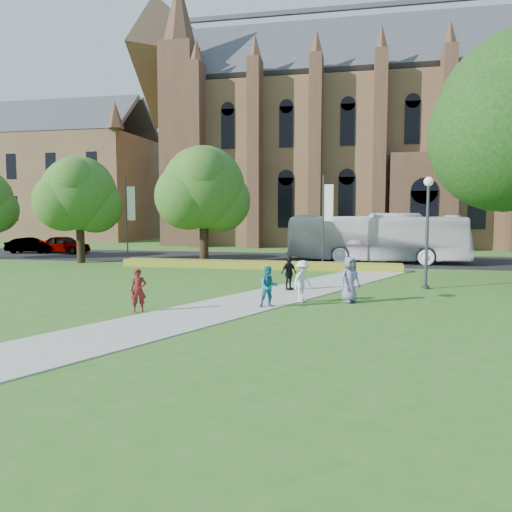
% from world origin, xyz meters
% --- Properties ---
extents(ground, '(160.00, 160.00, 0.00)m').
position_xyz_m(ground, '(0.00, 0.00, 0.00)').
color(ground, '#2F611D').
rests_on(ground, ground).
extents(road, '(160.00, 10.00, 0.02)m').
position_xyz_m(road, '(0.00, 20.00, 0.01)').
color(road, black).
rests_on(road, ground).
extents(footpath, '(15.58, 28.54, 0.04)m').
position_xyz_m(footpath, '(0.00, 1.00, 0.02)').
color(footpath, '#B2B2A8').
rests_on(footpath, ground).
extents(flower_hedge, '(18.00, 1.40, 0.45)m').
position_xyz_m(flower_hedge, '(-2.00, 13.20, 0.23)').
color(flower_hedge, gold).
rests_on(flower_hedge, ground).
extents(cathedral, '(52.60, 18.25, 28.00)m').
position_xyz_m(cathedral, '(10.00, 39.73, 12.98)').
color(cathedral, brown).
rests_on(cathedral, ground).
extents(building_west, '(22.00, 14.00, 18.30)m').
position_xyz_m(building_west, '(-34.00, 42.00, 9.21)').
color(building_west, brown).
rests_on(building_west, ground).
extents(streetlamp, '(0.44, 0.44, 5.24)m').
position_xyz_m(streetlamp, '(7.50, 6.50, 3.30)').
color(streetlamp, '#38383D').
rests_on(streetlamp, ground).
extents(street_tree_0, '(5.20, 5.20, 7.50)m').
position_xyz_m(street_tree_0, '(-15.00, 14.00, 4.87)').
color(street_tree_0, '#332114').
rests_on(street_tree_0, ground).
extents(street_tree_1, '(5.60, 5.60, 8.05)m').
position_xyz_m(street_tree_1, '(-6.00, 14.50, 5.22)').
color(street_tree_1, '#332114').
rests_on(street_tree_1, ground).
extents(banner_pole_0, '(0.70, 0.10, 6.00)m').
position_xyz_m(banner_pole_0, '(2.11, 15.20, 3.39)').
color(banner_pole_0, '#38383D').
rests_on(banner_pole_0, ground).
extents(banner_pole_1, '(0.70, 0.10, 6.00)m').
position_xyz_m(banner_pole_1, '(-11.89, 15.20, 3.39)').
color(banner_pole_1, '#38383D').
rests_on(banner_pole_1, ground).
extents(tour_coach, '(12.71, 3.64, 3.50)m').
position_xyz_m(tour_coach, '(5.55, 18.55, 1.77)').
color(tour_coach, white).
rests_on(tour_coach, road).
extents(car_0, '(4.65, 2.29, 1.52)m').
position_xyz_m(car_0, '(-20.72, 20.84, 0.78)').
color(car_0, gray).
rests_on(car_0, road).
extents(car_1, '(4.25, 2.03, 1.34)m').
position_xyz_m(car_1, '(-23.66, 20.31, 0.69)').
color(car_1, gray).
rests_on(car_1, road).
extents(pedestrian_0, '(0.67, 0.58, 1.56)m').
position_xyz_m(pedestrian_0, '(-3.31, -1.50, 0.82)').
color(pedestrian_0, '#5C1715').
rests_on(pedestrian_0, footpath).
extents(pedestrian_1, '(0.92, 0.83, 1.54)m').
position_xyz_m(pedestrian_1, '(1.12, 0.35, 0.81)').
color(pedestrian_1, '#1B7087').
rests_on(pedestrian_1, footpath).
extents(pedestrian_2, '(1.03, 1.23, 1.65)m').
position_xyz_m(pedestrian_2, '(2.23, 1.69, 0.87)').
color(pedestrian_2, white).
rests_on(pedestrian_2, footpath).
extents(pedestrian_3, '(0.86, 0.96, 1.56)m').
position_xyz_m(pedestrian_3, '(1.27, 4.58, 0.82)').
color(pedestrian_3, black).
rests_on(pedestrian_3, footpath).
extents(pedestrian_4, '(1.04, 1.00, 1.80)m').
position_xyz_m(pedestrian_4, '(4.08, 2.09, 0.94)').
color(pedestrian_4, slate).
rests_on(pedestrian_4, footpath).
extents(parasol, '(0.86, 0.86, 0.59)m').
position_xyz_m(parasol, '(4.26, 2.19, 2.14)').
color(parasol, '#D898B7').
rests_on(parasol, pedestrian_4).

